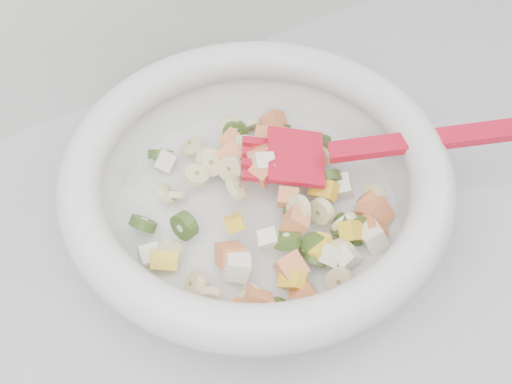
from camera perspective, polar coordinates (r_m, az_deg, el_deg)
mixing_bowl at (r=0.59m, az=0.11°, el=0.44°), size 0.43×0.35×0.11m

